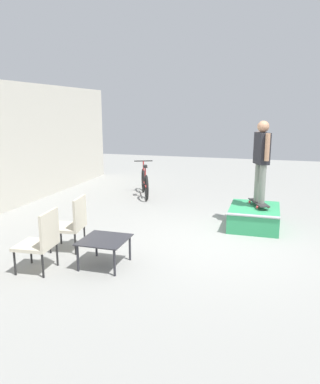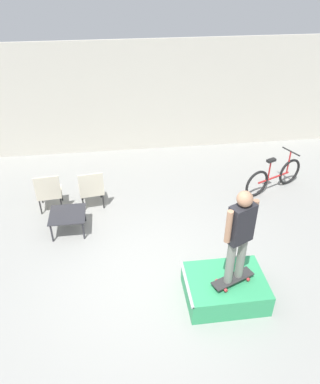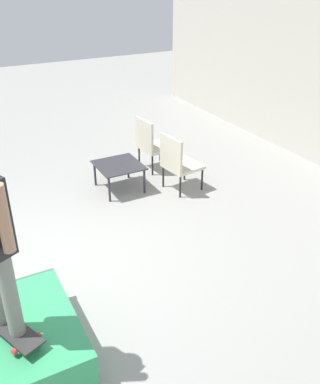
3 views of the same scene
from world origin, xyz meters
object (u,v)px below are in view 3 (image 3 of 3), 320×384
at_px(skate_ramp_box, 22,342).
at_px(patio_chair_right, 178,161).
at_px(skateboard_on_ramp, 10,327).
at_px(patio_chair_left, 151,143).
at_px(coffee_table, 119,168).

distance_m(skate_ramp_box, patio_chair_right, 3.65).
distance_m(skateboard_on_ramp, patio_chair_left, 4.36).
height_order(skate_ramp_box, patio_chair_right, patio_chair_right).
relative_size(patio_chair_left, patio_chair_right, 1.00).
relative_size(skateboard_on_ramp, coffee_table, 1.05).
xyz_separation_m(skate_ramp_box, patio_chair_left, (-3.11, 2.90, 0.29)).
relative_size(coffee_table, patio_chair_right, 0.77).
relative_size(skate_ramp_box, patio_chair_right, 1.42).
height_order(coffee_table, patio_chair_left, patio_chair_left).
bearing_deg(patio_chair_right, coffee_table, 52.17).
relative_size(skateboard_on_ramp, patio_chair_right, 0.81).
bearing_deg(patio_chair_right, skate_ramp_box, 119.40).
height_order(skate_ramp_box, patio_chair_left, patio_chair_left).
height_order(skateboard_on_ramp, patio_chair_left, patio_chair_left).
bearing_deg(skate_ramp_box, coffee_table, 141.84).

